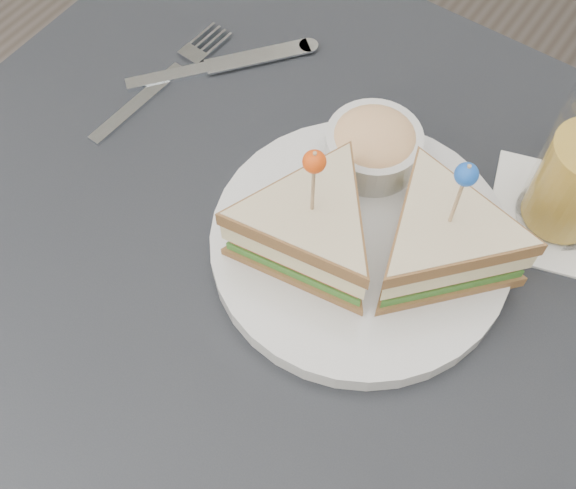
# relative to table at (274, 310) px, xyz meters

# --- Properties ---
(ground_plane) EXTENTS (3.50, 3.50, 0.00)m
(ground_plane) POSITION_rel_table_xyz_m (0.00, 0.00, -0.67)
(ground_plane) COLOR #3F3833
(table) EXTENTS (0.80, 0.80, 0.75)m
(table) POSITION_rel_table_xyz_m (0.00, 0.00, 0.00)
(table) COLOR black
(table) RESTS_ON ground
(plate_meal) EXTENTS (0.36, 0.36, 0.16)m
(plate_meal) POSITION_rel_table_xyz_m (0.06, 0.07, 0.12)
(plate_meal) COLOR silver
(plate_meal) RESTS_ON table
(cutlery_fork) EXTENTS (0.03, 0.20, 0.01)m
(cutlery_fork) POSITION_rel_table_xyz_m (-0.23, 0.13, 0.08)
(cutlery_fork) COLOR silver
(cutlery_fork) RESTS_ON table
(cutlery_knife) EXTENTS (0.15, 0.18, 0.01)m
(cutlery_knife) POSITION_rel_table_xyz_m (-0.20, 0.17, 0.08)
(cutlery_knife) COLOR white
(cutlery_knife) RESTS_ON table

